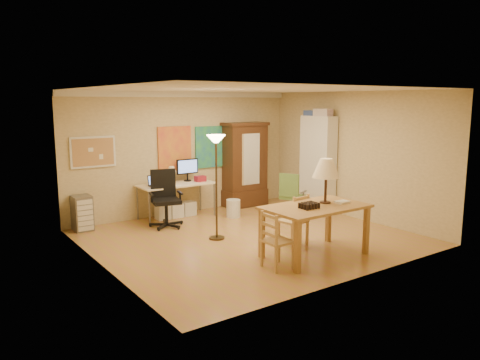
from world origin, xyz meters
TOP-DOWN VIEW (x-y plane):
  - floor at (0.00, 0.00)m, footprint 5.50×5.50m
  - crown_molding at (0.00, 2.46)m, footprint 5.50×0.08m
  - corkboard at (-2.05, 2.47)m, footprint 0.90×0.04m
  - art_panel_left at (-0.25, 2.47)m, footprint 0.80×0.04m
  - art_panel_right at (0.65, 2.47)m, footprint 0.75×0.04m
  - dining_table at (0.35, -1.41)m, footprint 1.68×1.02m
  - ladder_chair_back at (0.36, -0.81)m, footprint 0.47×0.45m
  - ladder_chair_left at (-0.63, -1.52)m, footprint 0.39×0.41m
  - torchiere_lamp at (-0.55, 0.29)m, footprint 0.35×0.35m
  - computer_desk at (-0.38, 2.16)m, footprint 1.64×0.72m
  - office_chair_black at (-0.93, 1.59)m, footprint 0.70×0.70m
  - office_chair_green at (1.61, 0.68)m, footprint 0.61×0.61m
  - drawer_cart at (-2.38, 2.28)m, footprint 0.34×0.41m
  - armoire at (1.48, 2.24)m, footprint 1.09×0.52m
  - bookshelf at (2.55, 0.88)m, footprint 0.33×0.87m
  - wastebin at (0.62, 1.46)m, footprint 0.31×0.31m

SIDE VIEW (x-z plane):
  - floor at x=0.00m, z-range 0.00..0.00m
  - wastebin at x=0.62m, z-range 0.00..0.39m
  - office_chair_green at x=1.61m, z-range -0.23..0.76m
  - office_chair_black at x=-0.93m, z-range -0.27..0.88m
  - drawer_cart at x=-2.38m, z-range 0.00..0.69m
  - ladder_chair_left at x=-0.63m, z-range -0.03..0.84m
  - ladder_chair_back at x=0.36m, z-range -0.03..0.88m
  - computer_desk at x=-0.38m, z-range -0.17..1.07m
  - armoire at x=1.48m, z-range -0.13..1.87m
  - dining_table at x=0.35m, z-range 0.21..1.78m
  - bookshelf at x=2.55m, z-range 0.00..2.16m
  - art_panel_left at x=-0.25m, z-range 0.95..1.95m
  - art_panel_right at x=0.65m, z-range 0.98..1.92m
  - corkboard at x=-2.05m, z-range 1.19..1.81m
  - torchiere_lamp at x=-0.55m, z-range 0.58..2.48m
  - crown_molding at x=0.00m, z-range 2.58..2.70m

